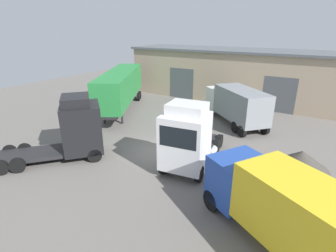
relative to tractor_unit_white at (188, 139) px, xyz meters
The scene contains 8 objects.
ground_plane 3.78m from the tractor_unit_white, 161.78° to the left, with size 60.00×60.00×0.00m, color slate.
warehouse_building 18.54m from the tractor_unit_white, 99.46° to the left, with size 25.83×7.04×5.82m.
tractor_unit_white is the anchor object (origin of this frame).
container_trailer_green 13.36m from the tractor_unit_white, 147.81° to the left, with size 7.95×11.64×4.09m.
tractor_unit_black 7.44m from the tractor_unit_white, 161.82° to the right, with size 6.11×6.48×4.17m.
box_truck_white 9.57m from the tractor_unit_white, 90.92° to the left, with size 7.17×6.85×3.28m.
box_truck_blue 7.48m from the tractor_unit_white, 30.57° to the right, with size 8.21×6.30×3.23m.
gravel_pile 7.12m from the tractor_unit_white, 31.80° to the left, with size 3.39×3.39×1.20m.
Camera 1 is at (9.42, -13.71, 8.19)m, focal length 28.00 mm.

